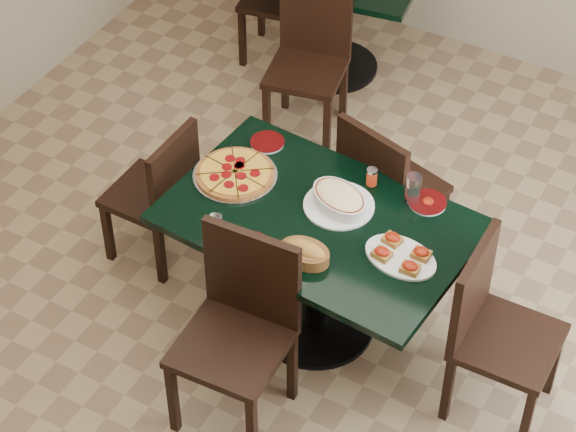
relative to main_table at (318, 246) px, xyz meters
The scene contains 18 objects.
floor 0.57m from the main_table, 111.39° to the right, with size 5.50×5.50×0.00m, color #8A724F.
main_table is the anchor object (origin of this frame).
chair_far 0.59m from the main_table, 83.07° to the left, with size 0.54×0.54×0.93m.
chair_near 0.58m from the main_table, 97.98° to the right, with size 0.49×0.49×1.00m.
chair_right 0.90m from the main_table, ahead, with size 0.45×0.45×0.94m.
chair_left 0.94m from the main_table, behind, with size 0.40×0.40×0.85m.
back_chair_near 1.64m from the main_table, 119.73° to the left, with size 0.51×0.51×0.92m.
pepperoni_pizza 0.53m from the main_table, behind, with size 0.41×0.41×0.04m.
lasagna_casserole 0.26m from the main_table, 68.81° to the left, with size 0.35×0.34×0.09m.
bread_basket 0.35m from the main_table, 74.49° to the right, with size 0.23×0.16×0.10m.
bruschetta_platter 0.49m from the main_table, ahead, with size 0.38×0.29×0.05m.
side_plate_near 0.42m from the main_table, 118.44° to the right, with size 0.20×0.20×0.02m.
side_plate_far_r 0.56m from the main_table, 40.25° to the left, with size 0.18×0.18×0.03m.
side_plate_far_l 0.62m from the main_table, 143.64° to the left, with size 0.17×0.17×0.02m.
napkin_setting 0.46m from the main_table, 123.97° to the right, with size 0.18×0.18×0.01m.
water_glass_a 0.53m from the main_table, 44.48° to the left, with size 0.07×0.07×0.15m, color white.
water_glass_b 0.54m from the main_table, 134.61° to the right, with size 0.06×0.06×0.14m, color white.
pepper_shaker 0.42m from the main_table, 72.02° to the left, with size 0.05×0.05×0.09m.
Camera 1 is at (1.75, -3.26, 4.35)m, focal length 70.00 mm.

